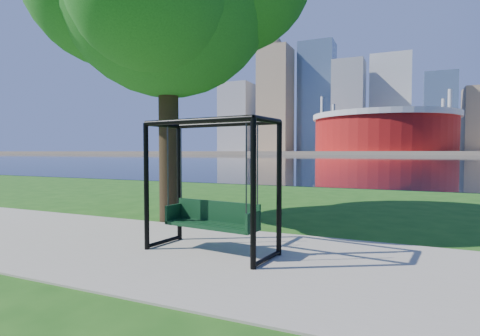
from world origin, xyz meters
The scene contains 7 objects.
ground centered at (0.00, 0.00, 0.00)m, with size 900.00×900.00×0.00m, color #1E5114.
path centered at (0.00, -0.50, 0.01)m, with size 120.00×4.00×0.03m, color #9E937F.
river centered at (0.00, 102.00, 0.01)m, with size 900.00×180.00×0.02m, color black.
far_bank centered at (0.00, 306.00, 1.00)m, with size 900.00×228.00×2.00m, color #937F60.
stadium centered at (-10.00, 235.00, 14.23)m, with size 83.00×83.00×32.00m.
skyline centered at (-4.27, 319.39, 35.89)m, with size 392.00×66.00×96.50m.
swing centered at (-0.60, -0.34, 1.08)m, with size 2.29×1.22×2.24m.
Camera 1 is at (2.36, -5.85, 1.71)m, focal length 28.00 mm.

